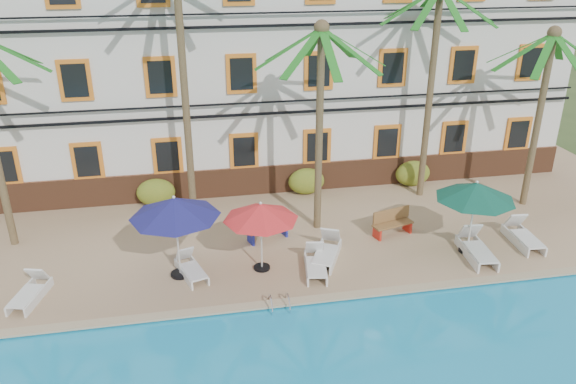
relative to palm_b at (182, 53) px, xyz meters
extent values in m
plane|color=#384C23|center=(3.66, -5.25, -6.39)|extent=(100.00, 100.00, 0.00)
cube|color=tan|center=(3.66, -0.25, -6.26)|extent=(30.00, 12.00, 0.25)
cube|color=tan|center=(3.66, -6.15, -6.11)|extent=(30.00, 0.35, 0.06)
cube|color=silver|center=(3.66, 4.75, -1.14)|extent=(25.00, 6.00, 10.00)
cube|color=brown|center=(3.66, 1.69, -5.54)|extent=(25.00, 0.12, 1.20)
cube|color=orange|center=(-6.84, 1.70, -4.24)|extent=(1.15, 0.10, 1.50)
cube|color=black|center=(-6.84, 1.65, -4.24)|extent=(0.85, 0.04, 1.20)
cube|color=orange|center=(-3.84, 1.70, -4.24)|extent=(1.15, 0.10, 1.50)
cube|color=black|center=(-3.84, 1.65, -4.24)|extent=(0.85, 0.04, 1.20)
cube|color=orange|center=(-0.84, 1.70, -4.24)|extent=(1.15, 0.10, 1.50)
cube|color=black|center=(-0.84, 1.65, -4.24)|extent=(0.85, 0.04, 1.20)
cube|color=orange|center=(2.16, 1.70, -4.24)|extent=(1.15, 0.10, 1.50)
cube|color=black|center=(2.16, 1.65, -4.24)|extent=(0.85, 0.04, 1.20)
cube|color=orange|center=(5.16, 1.70, -4.24)|extent=(1.15, 0.10, 1.50)
cube|color=black|center=(5.16, 1.65, -4.24)|extent=(0.85, 0.04, 1.20)
cube|color=orange|center=(8.16, 1.70, -4.24)|extent=(1.15, 0.10, 1.50)
cube|color=black|center=(8.16, 1.65, -4.24)|extent=(0.85, 0.04, 1.20)
cube|color=orange|center=(11.16, 1.70, -4.24)|extent=(1.15, 0.10, 1.50)
cube|color=black|center=(11.16, 1.65, -4.24)|extent=(0.85, 0.04, 1.20)
cube|color=orange|center=(14.16, 1.70, -4.24)|extent=(1.15, 0.10, 1.50)
cube|color=black|center=(14.16, 1.65, -4.24)|extent=(0.85, 0.04, 1.20)
cube|color=orange|center=(-3.84, 1.70, -1.14)|extent=(1.15, 0.10, 1.50)
cube|color=black|center=(-3.84, 1.65, -1.14)|extent=(0.85, 0.04, 1.20)
cube|color=orange|center=(-0.84, 1.70, -1.14)|extent=(1.15, 0.10, 1.50)
cube|color=black|center=(-0.84, 1.65, -1.14)|extent=(0.85, 0.04, 1.20)
cube|color=orange|center=(2.16, 1.70, -1.14)|extent=(1.15, 0.10, 1.50)
cube|color=black|center=(2.16, 1.65, -1.14)|extent=(0.85, 0.04, 1.20)
cube|color=orange|center=(5.16, 1.70, -1.14)|extent=(1.15, 0.10, 1.50)
cube|color=black|center=(5.16, 1.65, -1.14)|extent=(0.85, 0.04, 1.20)
cube|color=orange|center=(8.16, 1.70, -1.14)|extent=(1.15, 0.10, 1.50)
cube|color=black|center=(8.16, 1.65, -1.14)|extent=(0.85, 0.04, 1.20)
cube|color=orange|center=(11.16, 1.70, -1.14)|extent=(1.15, 0.10, 1.50)
cube|color=black|center=(11.16, 1.65, -1.14)|extent=(0.85, 0.04, 1.20)
cube|color=orange|center=(14.16, 1.70, -1.14)|extent=(1.15, 0.10, 1.50)
cube|color=black|center=(14.16, 1.65, -1.14)|extent=(0.85, 0.04, 1.20)
cube|color=black|center=(3.66, 1.55, -2.69)|extent=(25.00, 0.08, 0.10)
cube|color=black|center=(3.66, 1.55, -2.24)|extent=(25.00, 0.08, 0.06)
cube|color=black|center=(3.66, 1.55, 0.61)|extent=(25.00, 0.08, 0.10)
cube|color=black|center=(3.66, 1.55, 1.06)|extent=(25.00, 0.08, 0.06)
cube|color=#196B1B|center=(-5.09, -0.92, 0.35)|extent=(2.17, 0.28, 1.29)
cube|color=#196B1B|center=(-5.41, -0.15, 0.35)|extent=(1.74, 1.74, 1.29)
cylinder|color=brown|center=(0.00, 0.00, -1.38)|extent=(0.26, 0.26, 9.52)
cylinder|color=brown|center=(4.40, -1.65, -2.60)|extent=(0.26, 0.26, 7.07)
sphere|color=brown|center=(4.40, -1.65, 0.93)|extent=(0.50, 0.50, 0.50)
cube|color=#196B1B|center=(4.40, -0.57, 0.30)|extent=(0.28, 2.17, 1.29)
cube|color=#196B1B|center=(3.64, -0.88, 0.30)|extent=(1.74, 1.74, 1.29)
cube|color=#196B1B|center=(3.32, -1.65, 0.30)|extent=(2.17, 0.28, 1.29)
cube|color=#196B1B|center=(3.64, -2.41, 0.30)|extent=(1.74, 1.74, 1.29)
cube|color=#196B1B|center=(4.40, -2.72, 0.30)|extent=(0.28, 2.17, 1.29)
cube|color=#196B1B|center=(5.16, -2.41, 0.30)|extent=(1.74, 1.74, 1.29)
cube|color=#196B1B|center=(5.48, -1.65, 0.30)|extent=(2.17, 0.28, 1.29)
cube|color=#196B1B|center=(5.16, -0.88, 0.30)|extent=(1.74, 1.74, 1.29)
cylinder|color=brown|center=(9.24, 0.38, -2.09)|extent=(0.26, 0.26, 8.09)
cube|color=#196B1B|center=(9.24, 1.46, 1.32)|extent=(0.28, 2.17, 1.29)
cube|color=#196B1B|center=(8.48, 1.14, 1.32)|extent=(1.74, 1.74, 1.29)
cube|color=#196B1B|center=(8.16, 0.38, 1.32)|extent=(2.17, 0.28, 1.29)
cube|color=#196B1B|center=(8.48, -0.39, 1.32)|extent=(1.74, 1.74, 1.29)
cube|color=#196B1B|center=(9.24, -0.70, 1.32)|extent=(0.28, 2.17, 1.29)
cube|color=#196B1B|center=(10.00, -0.39, 1.32)|extent=(1.74, 1.74, 1.29)
cube|color=#196B1B|center=(10.32, 0.38, 1.32)|extent=(2.17, 0.28, 1.29)
cube|color=#196B1B|center=(10.00, 1.14, 1.32)|extent=(1.74, 1.74, 1.29)
cylinder|color=brown|center=(12.94, -1.22, -2.82)|extent=(0.26, 0.26, 6.63)
sphere|color=brown|center=(12.94, -1.22, 0.49)|extent=(0.50, 0.50, 0.50)
cube|color=#196B1B|center=(12.94, -0.14, -0.14)|extent=(0.28, 2.17, 1.29)
cube|color=#196B1B|center=(12.18, -0.45, -0.14)|extent=(1.74, 1.74, 1.29)
cube|color=#196B1B|center=(11.86, -1.22, -0.14)|extent=(2.17, 0.28, 1.29)
cube|color=#196B1B|center=(12.18, -1.98, -0.14)|extent=(1.74, 1.74, 1.29)
cube|color=#196B1B|center=(12.94, -2.30, -0.14)|extent=(0.28, 2.17, 1.29)
cube|color=#196B1B|center=(13.70, -0.45, -0.14)|extent=(1.74, 1.74, 1.29)
ellipsoid|color=#1F601B|center=(-1.40, 1.35, -5.59)|extent=(1.50, 0.90, 1.10)
ellipsoid|color=#1F601B|center=(4.65, 1.35, -5.59)|extent=(1.50, 0.90, 1.10)
ellipsoid|color=#1F601B|center=(9.29, 1.35, -5.59)|extent=(1.50, 0.90, 1.10)
cylinder|color=black|center=(-0.56, -4.06, -6.09)|extent=(0.61, 0.61, 0.09)
cylinder|color=silver|center=(-0.56, -4.06, -4.82)|extent=(0.06, 0.06, 2.62)
cone|color=navy|center=(-0.56, -4.06, -3.79)|extent=(2.73, 2.73, 0.60)
sphere|color=silver|center=(-0.56, -4.06, -3.46)|extent=(0.10, 0.10, 0.10)
cylinder|color=black|center=(2.00, -4.15, -6.10)|extent=(0.53, 0.53, 0.08)
cylinder|color=silver|center=(2.00, -4.15, -5.01)|extent=(0.06, 0.06, 2.26)
cone|color=red|center=(2.00, -4.15, -4.11)|extent=(2.35, 2.35, 0.52)
sphere|color=silver|center=(2.00, -4.15, -3.83)|extent=(0.10, 0.10, 0.10)
cylinder|color=black|center=(8.95, -4.35, -6.09)|extent=(0.58, 0.58, 0.08)
cylinder|color=silver|center=(8.95, -4.35, -4.89)|extent=(0.06, 0.06, 2.48)
cone|color=#0E4D3B|center=(8.95, -4.35, -3.91)|extent=(2.59, 2.59, 0.57)
sphere|color=silver|center=(8.95, -4.35, -3.60)|extent=(0.10, 0.10, 0.10)
cube|color=silver|center=(-4.92, -4.83, -5.84)|extent=(0.84, 1.29, 0.05)
cube|color=silver|center=(-4.71, -4.04, -5.63)|extent=(0.64, 0.56, 0.59)
cube|color=silver|center=(-5.13, -4.54, -6.00)|extent=(0.49, 1.65, 0.27)
cube|color=silver|center=(-4.60, -4.68, -6.00)|extent=(0.49, 1.65, 0.27)
cube|color=silver|center=(-0.15, -4.35, -5.85)|extent=(0.86, 1.25, 0.05)
cube|color=silver|center=(-0.40, -3.60, -5.65)|extent=(0.63, 0.57, 0.57)
cube|color=silver|center=(-0.47, -4.23, -6.00)|extent=(0.56, 1.57, 0.26)
cube|color=silver|center=(0.03, -4.06, -6.00)|extent=(0.56, 1.57, 0.26)
cube|color=silver|center=(3.60, -4.87, -5.83)|extent=(0.76, 1.32, 0.06)
cube|color=silver|center=(3.73, -4.02, -5.61)|extent=(0.64, 0.54, 0.62)
cube|color=silver|center=(3.35, -4.59, -5.99)|extent=(0.33, 1.75, 0.29)
cube|color=silver|center=(3.92, -4.68, -5.99)|extent=(0.33, 1.75, 0.29)
cube|color=silver|center=(4.05, -4.21, -5.81)|extent=(1.13, 1.47, 0.06)
cube|color=silver|center=(4.45, -3.37, -5.57)|extent=(0.77, 0.71, 0.67)
cube|color=silver|center=(3.88, -3.84, -5.98)|extent=(0.88, 1.74, 0.31)
cube|color=silver|center=(4.43, -4.11, -5.98)|extent=(0.88, 1.74, 0.31)
cube|color=silver|center=(9.02, -5.03, -5.79)|extent=(0.79, 1.48, 0.07)
cube|color=silver|center=(9.12, -4.05, -5.54)|extent=(0.70, 0.58, 0.71)
cube|color=silver|center=(8.72, -4.72, -5.97)|extent=(0.26, 2.02, 0.33)
cube|color=silver|center=(9.38, -4.79, -5.97)|extent=(0.26, 2.02, 0.33)
cube|color=silver|center=(11.06, -4.47, -5.80)|extent=(0.70, 1.38, 0.06)
cube|color=silver|center=(11.12, -3.54, -5.57)|extent=(0.65, 0.53, 0.67)
cube|color=silver|center=(10.77, -4.19, -5.98)|extent=(0.18, 1.91, 0.31)
cube|color=silver|center=(11.39, -4.23, -5.98)|extent=(0.18, 1.91, 0.31)
cube|color=olive|center=(2.48, -2.25, -5.71)|extent=(1.57, 0.90, 0.06)
cube|color=olive|center=(2.41, -2.04, -5.44)|extent=(1.44, 0.53, 0.45)
cube|color=navy|center=(1.86, -2.45, -5.94)|extent=(0.22, 0.45, 0.40)
cube|color=navy|center=(3.10, -2.04, -5.94)|extent=(0.22, 0.45, 0.40)
cube|color=olive|center=(6.88, -2.76, -5.71)|extent=(1.57, 0.82, 0.06)
cube|color=olive|center=(6.82, -2.55, -5.44)|extent=(1.46, 0.45, 0.45)
cube|color=red|center=(6.25, -2.93, -5.94)|extent=(0.19, 0.46, 0.40)
cube|color=red|center=(7.51, -2.59, -5.94)|extent=(0.19, 0.46, 0.40)
torus|color=silver|center=(1.94, -6.25, -6.14)|extent=(0.04, 0.74, 0.74)
torus|color=silver|center=(2.44, -6.25, -6.14)|extent=(0.04, 0.74, 0.74)
camera|label=1|loc=(-0.04, -19.40, 3.34)|focal=35.00mm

